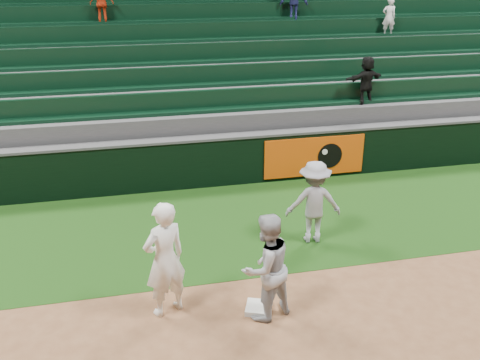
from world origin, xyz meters
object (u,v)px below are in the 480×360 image
first_baseman (165,259)px  baserunner (266,267)px  base_coach (314,202)px  first_base (259,308)px

first_baseman → baserunner: size_ratio=1.09×
first_baseman → base_coach: size_ratio=1.14×
first_base → baserunner: size_ratio=0.22×
first_base → base_coach: bearing=50.9°
base_coach → first_base: bearing=59.8°
baserunner → base_coach: size_ratio=1.05×
baserunner → first_base: bearing=-87.1°
first_baseman → first_base: bearing=143.3°
base_coach → baserunner: bearing=63.0°
first_base → base_coach: base_coach is taller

